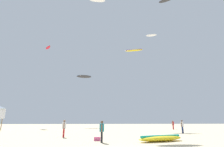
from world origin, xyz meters
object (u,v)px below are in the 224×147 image
(person_left, at_px, (173,124))
(person_right, at_px, (64,127))
(kite_aloft_0, at_px, (48,48))
(person_midground, at_px, (182,125))
(kite_aloft_1, at_px, (166,0))
(kite_aloft_6, at_px, (134,50))
(kite_aloft_2, at_px, (97,0))
(kite_grounded_near, at_px, (161,138))
(kite_aloft_4, at_px, (151,35))
(cooler_box, at_px, (97,139))
(person_foreground, at_px, (102,130))
(kite_aloft_3, at_px, (84,76))

(person_left, height_order, person_right, person_right)
(kite_aloft_0, bearing_deg, person_left, -29.21)
(kite_aloft_0, bearing_deg, person_midground, -43.05)
(kite_aloft_1, relative_size, kite_aloft_6, 0.64)
(kite_aloft_2, bearing_deg, kite_grounded_near, -68.38)
(kite_aloft_1, bearing_deg, kite_aloft_4, 81.36)
(person_midground, bearing_deg, kite_aloft_1, -27.60)
(person_midground, bearing_deg, kite_aloft_4, -50.78)
(cooler_box, height_order, kite_aloft_1, kite_aloft_1)
(cooler_box, bearing_deg, person_left, 50.82)
(person_foreground, distance_m, cooler_box, 1.57)
(person_foreground, relative_size, kite_aloft_3, 0.41)
(person_left, distance_m, person_right, 21.66)
(person_midground, distance_m, kite_aloft_4, 31.32)
(person_foreground, xyz_separation_m, kite_aloft_2, (-1.41, 16.71, 25.16))
(kite_aloft_2, height_order, kite_aloft_3, kite_aloft_2)
(kite_aloft_0, height_order, kite_aloft_4, kite_aloft_4)
(kite_grounded_near, distance_m, kite_aloft_3, 34.95)
(kite_aloft_4, distance_m, kite_aloft_6, 13.94)
(kite_grounded_near, xyz_separation_m, kite_aloft_4, (8.46, 28.68, 24.47))
(kite_grounded_near, distance_m, kite_aloft_0, 45.85)
(kite_aloft_3, distance_m, kite_aloft_4, 22.07)
(person_midground, bearing_deg, kite_aloft_6, -23.51)
(kite_aloft_2, xyz_separation_m, kite_aloft_3, (-3.71, 14.64, -13.11))
(person_foreground, height_order, kite_aloft_6, kite_aloft_6)
(person_right, bearing_deg, person_midground, -170.95)
(person_right, height_order, kite_aloft_6, kite_aloft_6)
(person_foreground, bearing_deg, person_right, 133.98)
(kite_grounded_near, height_order, kite_aloft_3, kite_aloft_3)
(kite_aloft_0, relative_size, kite_aloft_6, 0.80)
(person_midground, xyz_separation_m, kite_aloft_2, (-12.18, 7.86, 25.15))
(kite_aloft_1, bearing_deg, kite_aloft_0, 137.67)
(person_left, xyz_separation_m, person_right, (-17.07, -13.33, 0.10))
(person_foreground, xyz_separation_m, kite_aloft_1, (10.53, 9.70, 20.27))
(person_left, relative_size, kite_aloft_3, 0.38)
(person_right, bearing_deg, kite_aloft_3, -95.14)
(kite_aloft_1, distance_m, kite_aloft_4, 19.95)
(person_left, distance_m, kite_aloft_6, 16.90)
(kite_aloft_0, bearing_deg, kite_aloft_3, -14.53)
(person_midground, relative_size, kite_aloft_3, 0.42)
(kite_aloft_6, bearing_deg, kite_aloft_0, 148.77)
(kite_aloft_6, bearing_deg, person_midground, -70.35)
(cooler_box, bearing_deg, person_foreground, -72.41)
(person_left, xyz_separation_m, kite_aloft_0, (-29.52, 16.50, 21.58))
(kite_grounded_near, relative_size, kite_aloft_0, 1.42)
(person_midground, height_order, kite_aloft_6, kite_aloft_6)
(person_left, relative_size, kite_aloft_0, 0.50)
(kite_grounded_near, distance_m, cooler_box, 5.49)
(kite_grounded_near, xyz_separation_m, kite_aloft_3, (-10.15, 30.89, 12.80))
(person_left, relative_size, kite_aloft_2, 0.44)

